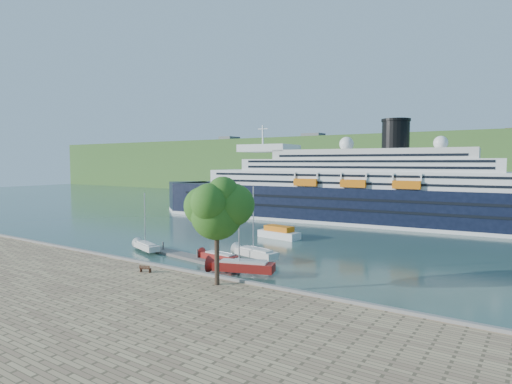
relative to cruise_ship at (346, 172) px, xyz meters
name	(u,v)px	position (x,y,z in m)	size (l,w,h in m)	color
ground	(133,269)	(-5.87, -55.45, -11.30)	(400.00, 400.00, 0.00)	#294941
far_hillside	(417,166)	(-5.87, 89.55, 0.70)	(400.00, 50.00, 24.00)	#335321
quay_coping	(132,260)	(-5.87, -55.65, -10.15)	(220.00, 0.50, 0.30)	slate
cruise_ship	(346,172)	(0.00, 0.00, 0.00)	(100.66, 14.66, 22.60)	black
park_bench	(146,268)	(-0.28, -58.42, -9.86)	(1.37, 0.56, 0.88)	#452313
promenade_tree	(217,227)	(9.50, -57.71, -4.37)	(7.17, 7.17, 11.87)	#245516
floating_pontoon	(188,257)	(-4.14, -47.25, -11.10)	(17.79, 2.17, 0.40)	slate
sailboat_white_near	(146,224)	(-12.11, -47.69, -7.08)	(6.54, 1.82, 8.44)	silver
sailboat_red	(220,233)	(1.36, -47.06, -7.20)	(6.35, 1.76, 8.20)	maroon
sailboat_white_far	(256,225)	(4.45, -43.03, -6.47)	(7.48, 2.08, 9.66)	silver
tender_launch	(279,232)	(-1.77, -26.44, -10.22)	(7.86, 2.69, 2.17)	orange
sailboat_extra	(244,232)	(7.62, -50.38, -6.10)	(8.06, 2.24, 10.41)	maroon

